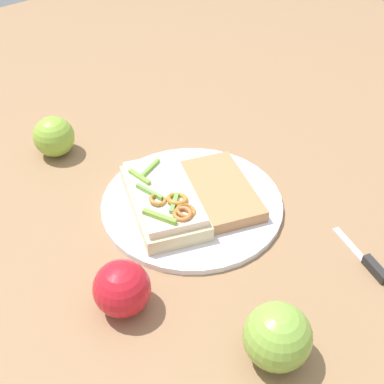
{
  "coord_description": "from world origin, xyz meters",
  "views": [
    {
      "loc": [
        0.48,
        -0.39,
        0.56
      ],
      "look_at": [
        0.0,
        0.0,
        0.03
      ],
      "focal_mm": 48.29,
      "sensor_mm": 36.0,
      "label": 1
    }
  ],
  "objects_px": {
    "plate": "(192,204)",
    "knife": "(368,262)",
    "sandwich": "(164,199)",
    "bread_slice_side": "(219,191)",
    "apple_0": "(277,337)",
    "apple_2": "(122,288)",
    "apple_1": "(54,137)"
  },
  "relations": [
    {
      "from": "plate",
      "to": "knife",
      "type": "xyz_separation_m",
      "value": [
        0.26,
        0.12,
        0.0
      ]
    },
    {
      "from": "sandwich",
      "to": "knife",
      "type": "height_order",
      "value": "sandwich"
    },
    {
      "from": "sandwich",
      "to": "plate",
      "type": "bearing_deg",
      "value": -87.95
    },
    {
      "from": "plate",
      "to": "sandwich",
      "type": "distance_m",
      "value": 0.05
    },
    {
      "from": "bread_slice_side",
      "to": "knife",
      "type": "relative_size",
      "value": 1.42
    },
    {
      "from": "apple_0",
      "to": "apple_2",
      "type": "xyz_separation_m",
      "value": [
        -0.18,
        -0.1,
        -0.0
      ]
    },
    {
      "from": "sandwich",
      "to": "knife",
      "type": "xyz_separation_m",
      "value": [
        0.27,
        0.16,
        -0.02
      ]
    },
    {
      "from": "plate",
      "to": "sandwich",
      "type": "relative_size",
      "value": 1.38
    },
    {
      "from": "bread_slice_side",
      "to": "apple_2",
      "type": "bearing_deg",
      "value": 128.34
    },
    {
      "from": "bread_slice_side",
      "to": "apple_2",
      "type": "relative_size",
      "value": 2.19
    },
    {
      "from": "sandwich",
      "to": "apple_0",
      "type": "relative_size",
      "value": 2.56
    },
    {
      "from": "bread_slice_side",
      "to": "plate",
      "type": "bearing_deg",
      "value": 88.73
    },
    {
      "from": "bread_slice_side",
      "to": "apple_0",
      "type": "height_order",
      "value": "apple_0"
    },
    {
      "from": "bread_slice_side",
      "to": "apple_0",
      "type": "bearing_deg",
      "value": 171.66
    },
    {
      "from": "sandwich",
      "to": "apple_0",
      "type": "distance_m",
      "value": 0.29
    },
    {
      "from": "sandwich",
      "to": "bread_slice_side",
      "type": "xyz_separation_m",
      "value": [
        0.03,
        0.09,
        -0.01
      ]
    },
    {
      "from": "apple_1",
      "to": "apple_2",
      "type": "height_order",
      "value": "apple_2"
    },
    {
      "from": "plate",
      "to": "apple_2",
      "type": "relative_size",
      "value": 3.86
    },
    {
      "from": "knife",
      "to": "apple_0",
      "type": "bearing_deg",
      "value": 111.47
    },
    {
      "from": "plate",
      "to": "knife",
      "type": "relative_size",
      "value": 2.51
    },
    {
      "from": "plate",
      "to": "apple_0",
      "type": "xyz_separation_m",
      "value": [
        0.27,
        -0.1,
        0.04
      ]
    },
    {
      "from": "sandwich",
      "to": "apple_1",
      "type": "xyz_separation_m",
      "value": [
        -0.25,
        -0.06,
        0.01
      ]
    },
    {
      "from": "plate",
      "to": "knife",
      "type": "bearing_deg",
      "value": 24.37
    },
    {
      "from": "apple_2",
      "to": "apple_1",
      "type": "bearing_deg",
      "value": 165.27
    },
    {
      "from": "apple_0",
      "to": "sandwich",
      "type": "bearing_deg",
      "value": 169.99
    },
    {
      "from": "apple_1",
      "to": "knife",
      "type": "bearing_deg",
      "value": 22.34
    },
    {
      "from": "apple_0",
      "to": "apple_1",
      "type": "xyz_separation_m",
      "value": [
        -0.54,
        -0.0,
        -0.0
      ]
    },
    {
      "from": "sandwich",
      "to": "apple_1",
      "type": "relative_size",
      "value": 2.88
    },
    {
      "from": "plate",
      "to": "apple_0",
      "type": "distance_m",
      "value": 0.29
    },
    {
      "from": "sandwich",
      "to": "bread_slice_side",
      "type": "relative_size",
      "value": 1.27
    },
    {
      "from": "sandwich",
      "to": "apple_0",
      "type": "xyz_separation_m",
      "value": [
        0.29,
        -0.05,
        0.01
      ]
    },
    {
      "from": "sandwich",
      "to": "apple_1",
      "type": "bearing_deg",
      "value": 33.65
    }
  ]
}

